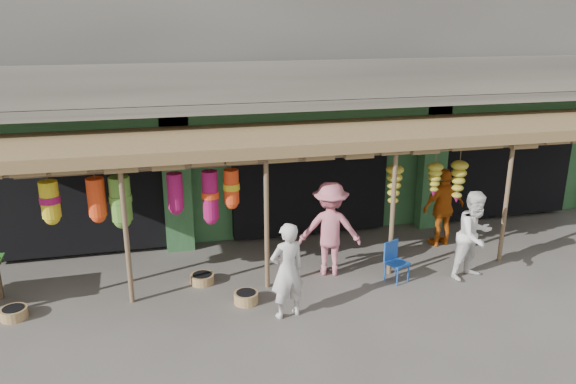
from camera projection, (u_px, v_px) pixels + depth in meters
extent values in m
plane|color=#514C47|center=(339.00, 274.00, 11.25)|extent=(80.00, 80.00, 0.00)
cube|color=gray|center=(281.00, 13.00, 14.37)|extent=(16.00, 6.00, 4.00)
cube|color=#2D6033|center=(281.00, 145.00, 15.57)|extent=(16.00, 5.70, 3.00)
cube|color=gray|center=(318.00, 102.00, 11.81)|extent=(16.00, 0.90, 0.22)
cube|color=gray|center=(324.00, 80.00, 11.29)|extent=(16.00, 0.10, 0.80)
cube|color=#2D6033|center=(312.00, 116.00, 12.29)|extent=(16.00, 0.35, 0.35)
cube|color=yellow|center=(71.00, 132.00, 11.12)|extent=(1.70, 0.06, 0.55)
cube|color=#B21414|center=(71.00, 132.00, 11.08)|extent=(1.30, 0.02, 0.30)
cube|color=black|center=(84.00, 185.00, 12.49)|extent=(3.60, 2.00, 2.50)
cube|color=black|center=(301.00, 170.00, 13.62)|extent=(3.60, 2.00, 2.50)
cube|color=black|center=(484.00, 159.00, 14.75)|extent=(3.60, 2.00, 2.50)
cube|color=#2D6033|center=(177.00, 184.00, 12.02)|extent=(0.60, 0.35, 3.00)
cube|color=#2D6033|center=(432.00, 167.00, 13.37)|extent=(0.60, 0.35, 3.00)
cylinder|color=brown|center=(126.00, 235.00, 9.77)|extent=(0.09, 0.09, 2.60)
cylinder|color=brown|center=(267.00, 223.00, 10.33)|extent=(0.09, 0.09, 2.60)
cylinder|color=brown|center=(393.00, 212.00, 10.90)|extent=(0.09, 0.09, 2.60)
cylinder|color=brown|center=(506.00, 202.00, 11.46)|extent=(0.09, 0.09, 2.60)
cylinder|color=brown|center=(333.00, 156.00, 10.25)|extent=(12.90, 0.08, 0.08)
cylinder|color=brown|center=(180.00, 168.00, 10.05)|extent=(5.50, 0.06, 0.06)
cube|color=brown|center=(328.00, 134.00, 11.27)|extent=(14.00, 2.70, 0.22)
cylinder|color=#1845A1|center=(397.00, 277.00, 10.71)|extent=(0.03, 0.03, 0.35)
cylinder|color=#1845A1|center=(408.00, 273.00, 10.89)|extent=(0.03, 0.03, 0.35)
cylinder|color=#1845A1|center=(385.00, 272.00, 10.95)|extent=(0.03, 0.03, 0.35)
cylinder|color=#1845A1|center=(396.00, 267.00, 11.13)|extent=(0.03, 0.03, 0.35)
cube|color=#1845A1|center=(397.00, 263.00, 10.86)|extent=(0.49, 0.49, 0.04)
cube|color=#1845A1|center=(391.00, 250.00, 10.93)|extent=(0.35, 0.18, 0.40)
cylinder|color=olive|center=(14.00, 313.00, 9.59)|extent=(0.48, 0.48, 0.19)
cylinder|color=olive|center=(202.00, 279.00, 10.85)|extent=(0.57, 0.57, 0.18)
cylinder|color=#A26F4B|center=(246.00, 298.00, 10.10)|extent=(0.58, 0.58, 0.20)
imported|color=silver|center=(287.00, 271.00, 9.44)|extent=(0.70, 0.55, 1.71)
imported|color=white|center=(475.00, 235.00, 10.86)|extent=(1.03, 0.91, 1.77)
imported|color=#CC5F13|center=(443.00, 207.00, 12.43)|extent=(1.09, 0.57, 1.77)
imported|color=#D16E7D|center=(330.00, 229.00, 11.01)|extent=(1.37, 1.01, 1.90)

